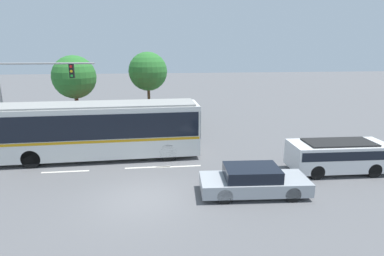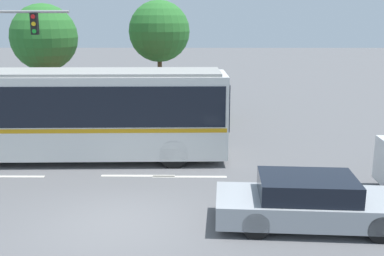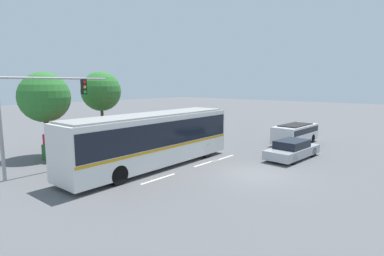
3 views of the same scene
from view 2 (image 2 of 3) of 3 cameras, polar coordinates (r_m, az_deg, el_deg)
ground_plane at (r=11.89m, az=-9.59°, el=-11.50°), size 140.00×140.00×0.00m
city_bus at (r=16.89m, az=-15.67°, el=2.23°), size 11.67×2.80×3.22m
sedan_foreground at (r=11.71m, az=14.52°, el=-8.97°), size 4.75×2.08×1.26m
flowering_hedge at (r=22.66m, az=-8.51°, el=2.81°), size 9.72×1.29×1.70m
street_tree_left at (r=24.59m, az=-18.01°, el=10.68°), size 3.35×3.35×5.74m
street_tree_centre at (r=25.52m, az=-4.12°, el=11.94°), size 3.34×3.34×5.98m
lane_stripe_near at (r=16.02m, az=-22.07°, el=-5.64°), size 2.40×0.16×0.01m
lane_stripe_mid at (r=14.84m, az=-0.29°, el=-6.11°), size 2.40×0.16×0.01m
lane_stripe_far at (r=15.03m, az=-6.77°, el=-5.95°), size 2.40×0.16×0.01m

